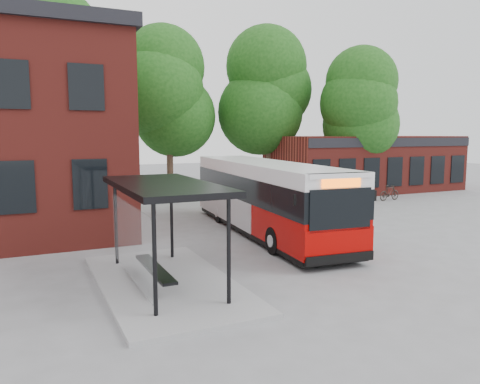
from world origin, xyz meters
name	(u,v)px	position (x,y,z in m)	size (l,w,h in m)	color
ground	(287,258)	(0.00, 0.00, 0.00)	(100.00, 100.00, 0.00)	slate
shop_row	(365,163)	(15.00, 14.00, 2.00)	(14.00, 6.20, 4.00)	maroon
bus_shelter	(165,234)	(-4.50, -1.00, 1.45)	(3.60, 7.00, 2.90)	black
bike_rail	(334,199)	(9.28, 10.00, 0.19)	(5.20, 0.10, 0.38)	black
tree_0	(57,111)	(-6.00, 16.00, 5.50)	(7.92, 7.92, 11.00)	#184813
tree_1	(169,118)	(1.00, 17.00, 5.20)	(7.92, 7.92, 10.40)	#184813
tree_2	(269,115)	(8.00, 16.00, 5.50)	(7.92, 7.92, 11.00)	#184813
tree_3	(363,127)	(13.00, 12.00, 4.64)	(7.04, 7.04, 9.28)	#184813
city_bus	(265,198)	(1.23, 3.90, 1.50)	(2.52, 11.83, 3.01)	#A60401
bicycle_0	(304,195)	(7.29, 10.27, 0.49)	(0.65, 1.87, 0.98)	black
bicycle_1	(315,193)	(8.26, 10.56, 0.53)	(0.50, 1.78, 1.07)	#2D2621
bicycle_2	(316,197)	(7.91, 9.86, 0.44)	(0.58, 1.67, 0.88)	black
bicycle_3	(327,192)	(9.42, 10.92, 0.49)	(0.46, 1.64, 0.99)	black
bicycle_4	(337,196)	(9.04, 9.35, 0.50)	(0.67, 1.92, 1.01)	black
bicycle_5	(351,191)	(11.02, 10.61, 0.55)	(0.52, 1.84, 1.11)	#133B1C
bicycle_6	(349,195)	(10.12, 9.59, 0.46)	(0.61, 1.74, 0.92)	black
bicycle_7	(351,191)	(11.03, 10.59, 0.55)	(0.51, 1.82, 1.09)	black
bicycle_extra_0	(389,193)	(12.89, 9.12, 0.49)	(0.46, 1.64, 0.99)	#282420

